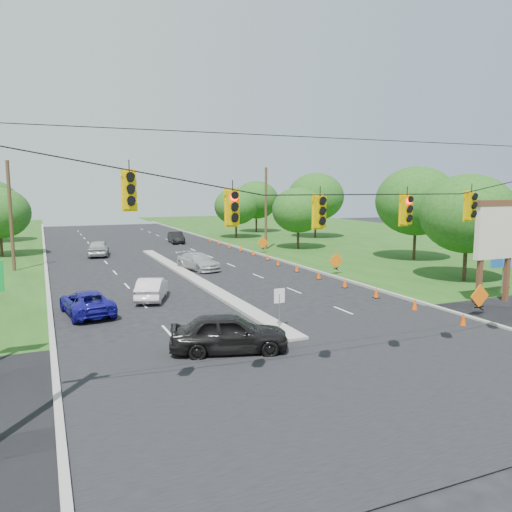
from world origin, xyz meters
name	(u,v)px	position (x,y,z in m)	size (l,w,h in m)	color
ground	(350,372)	(0.00, 0.00, 0.00)	(160.00, 160.00, 0.00)	black
grass_right	(493,258)	(30.00, 20.00, 0.00)	(40.00, 160.00, 0.06)	#1E4714
cross_street	(350,372)	(0.00, 0.00, 0.00)	(160.00, 14.00, 0.02)	black
curb_left	(46,269)	(-10.10, 30.00, 0.00)	(0.25, 110.00, 0.16)	gray
curb_right	(265,256)	(10.10, 30.00, 0.00)	(0.25, 110.00, 0.16)	gray
median	(192,279)	(0.00, 21.00, 0.00)	(1.00, 34.00, 0.18)	gray
median_sign	(279,301)	(0.00, 6.00, 1.46)	(0.55, 0.06, 2.05)	gray
signal_span	(369,243)	(-0.05, -1.00, 4.97)	(25.60, 0.32, 9.00)	#422D1C
utility_pole_far_left	(11,217)	(-12.50, 30.00, 4.50)	(0.28, 0.28, 9.00)	#422D1C
utility_pole_far_right	(266,209)	(12.50, 35.00, 4.50)	(0.28, 0.28, 9.00)	#422D1C
pylon_sign	(497,236)	(14.31, 6.20, 4.00)	(5.90, 2.30, 6.12)	#59331E
cone_0	(463,319)	(8.68, 3.00, 0.35)	(0.32, 0.32, 0.70)	#F64600
cone_1	(415,304)	(8.68, 6.50, 0.35)	(0.32, 0.32, 0.70)	#F64600
cone_2	(376,292)	(8.68, 10.00, 0.35)	(0.32, 0.32, 0.70)	#F64600
cone_3	(345,283)	(8.68, 13.50, 0.35)	(0.32, 0.32, 0.70)	#F64600
cone_4	(319,275)	(8.68, 17.00, 0.35)	(0.32, 0.32, 0.70)	#F64600
cone_5	(297,268)	(8.68, 20.50, 0.35)	(0.32, 0.32, 0.70)	#F64600
cone_6	(278,262)	(8.68, 24.00, 0.35)	(0.32, 0.32, 0.70)	#F64600
cone_7	(268,257)	(9.28, 27.50, 0.35)	(0.32, 0.32, 0.70)	#F64600
cone_8	(253,252)	(9.28, 31.00, 0.35)	(0.32, 0.32, 0.70)	#F64600
cone_9	(240,248)	(9.28, 34.50, 0.35)	(0.32, 0.32, 0.70)	#F64600
cone_10	(229,245)	(9.28, 38.00, 0.35)	(0.32, 0.32, 0.70)	#F64600
cone_11	(219,242)	(9.28, 41.50, 0.35)	(0.32, 0.32, 0.70)	#F64600
cone_12	(210,239)	(9.28, 45.00, 0.35)	(0.32, 0.32, 0.70)	#F64600
work_sign_0	(480,297)	(10.80, 4.00, 1.09)	(1.27, 0.58, 1.37)	black
work_sign_1	(336,261)	(10.80, 18.00, 1.09)	(1.27, 0.58, 1.37)	black
work_sign_2	(263,243)	(10.80, 32.00, 1.09)	(1.27, 0.58, 1.37)	black
tree_7	(468,214)	(18.00, 12.00, 4.96)	(6.72, 6.72, 7.84)	black
tree_8	(416,201)	(22.00, 22.00, 5.58)	(7.56, 7.56, 8.82)	black
tree_9	(298,210)	(16.00, 34.00, 4.34)	(5.88, 5.88, 6.86)	black
tree_10	(316,197)	(24.00, 44.00, 5.58)	(7.56, 7.56, 8.82)	black
tree_11	(256,200)	(20.00, 55.00, 4.96)	(6.72, 6.72, 7.84)	black
tree_12	(236,206)	(14.00, 48.00, 4.34)	(5.88, 5.88, 6.86)	black
black_sedan	(229,333)	(-3.34, 3.90, 0.83)	(1.97, 4.90, 1.67)	black
white_sedan	(152,288)	(-4.25, 15.08, 0.69)	(1.47, 4.22, 1.39)	silver
blue_pickup	(87,302)	(-8.24, 12.84, 0.67)	(2.22, 4.81, 1.34)	navy
silver_car_far	(198,261)	(1.61, 24.75, 0.70)	(1.97, 4.84, 1.41)	#A6A6A6
silver_car_oncoming	(98,248)	(-5.12, 36.82, 0.81)	(1.92, 4.77, 1.62)	#A9A9A9
dark_car_receding	(176,237)	(5.00, 45.38, 0.71)	(1.50, 4.29, 1.42)	black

